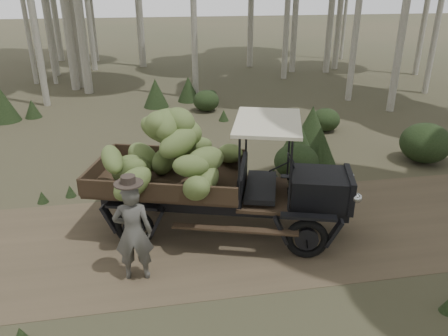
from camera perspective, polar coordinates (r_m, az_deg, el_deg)
The scene contains 5 objects.
ground at distance 9.33m, azimuth -14.51°, elevation -9.81°, with size 120.00×120.00×0.00m, color #473D2B.
dirt_track at distance 9.33m, azimuth -14.52°, elevation -9.79°, with size 70.00×4.00×0.01m, color brown.
banana_truck at distance 8.96m, azimuth -3.82°, elevation 0.99°, with size 5.66×3.32×2.74m.
farmer at distance 7.84m, azimuth -11.79°, elevation -8.13°, with size 0.71×0.54×2.02m.
undergrowth at distance 8.06m, azimuth -4.39°, elevation -9.96°, with size 21.15×23.78×1.37m.
Camera 1 is at (0.95, -7.82, 4.99)m, focal length 35.00 mm.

